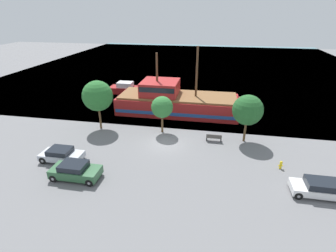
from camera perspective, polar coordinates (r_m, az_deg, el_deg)
The scene contains 12 objects.
ground_plane at distance 28.20m, azimuth -0.67°, elevation -3.88°, with size 160.00×160.00×0.00m, color slate.
water_surface at distance 69.83m, azimuth 6.48°, elevation 13.16°, with size 80.00×80.00×0.00m, color slate.
pirate_ship at distance 36.23m, azimuth 1.76°, elevation 5.37°, with size 17.60×5.88×9.01m.
moored_boat_dockside at distance 45.64m, azimuth -8.80°, elevation 7.99°, with size 6.25×2.45×1.87m.
parked_car_curb_front at distance 23.91m, azimuth 30.82°, elevation -11.60°, with size 4.88×1.84×1.31m.
parked_car_curb_mid at distance 23.85m, azimuth -19.52°, elevation -9.15°, with size 4.15×1.97×1.44m.
parked_car_curb_rear at distance 26.87m, azimuth -22.18°, elevation -5.79°, with size 3.94×1.91×1.28m.
fire_hydrant at distance 25.97m, azimuth 23.35°, elevation -7.72°, with size 0.42×0.25×0.76m.
bench_promenade_east at distance 28.95m, azimuth 9.96°, elevation -2.51°, with size 1.66×0.45×0.85m.
tree_row_east at distance 31.44m, azimuth -15.09°, elevation 6.33°, with size 3.53×3.53×5.83m.
tree_row_mideast at distance 29.67m, azimuth -1.30°, elevation 4.10°, with size 2.48×2.48×4.33m.
tree_row_midwest at distance 28.55m, azimuth 16.95°, elevation 3.33°, with size 3.20×3.20×5.22m.
Camera 1 is at (4.84, -24.38, 13.31)m, focal length 28.00 mm.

